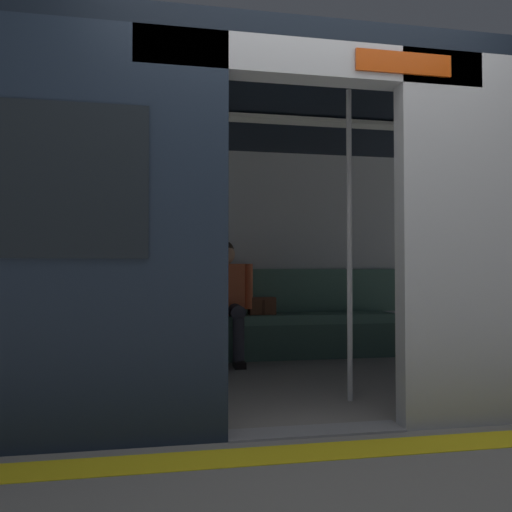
% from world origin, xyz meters
% --- Properties ---
extents(ground_plane, '(60.00, 60.00, 0.00)m').
position_xyz_m(ground_plane, '(0.00, 0.00, 0.00)').
color(ground_plane, gray).
extents(platform_edge_strip, '(8.00, 0.24, 0.01)m').
position_xyz_m(platform_edge_strip, '(0.00, 0.30, 0.00)').
color(platform_edge_strip, yellow).
rests_on(platform_edge_strip, ground_plane).
extents(train_car, '(6.40, 2.82, 2.23)m').
position_xyz_m(train_car, '(0.06, -1.24, 1.49)').
color(train_car, '#ADAFB5').
rests_on(train_car, ground_plane).
extents(bench_seat, '(3.10, 0.44, 0.43)m').
position_xyz_m(bench_seat, '(0.00, -2.31, 0.33)').
color(bench_seat, '#4C7566').
rests_on(bench_seat, ground_plane).
extents(person_seated, '(0.55, 0.68, 1.16)m').
position_xyz_m(person_seated, '(0.20, -2.26, 0.66)').
color(person_seated, '#CC5933').
rests_on(person_seated, ground_plane).
extents(handbag, '(0.26, 0.15, 0.17)m').
position_xyz_m(handbag, '(-0.18, -2.35, 0.52)').
color(handbag, brown).
rests_on(handbag, bench_seat).
extents(book, '(0.18, 0.24, 0.03)m').
position_xyz_m(book, '(0.63, -2.35, 0.45)').
color(book, gold).
rests_on(book, bench_seat).
extents(grab_pole_door, '(0.04, 0.04, 2.09)m').
position_xyz_m(grab_pole_door, '(0.43, -0.53, 1.05)').
color(grab_pole_door, silver).
rests_on(grab_pole_door, ground_plane).
extents(grab_pole_far, '(0.04, 0.04, 2.09)m').
position_xyz_m(grab_pole_far, '(-0.43, -0.59, 1.05)').
color(grab_pole_far, silver).
rests_on(grab_pole_far, ground_plane).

